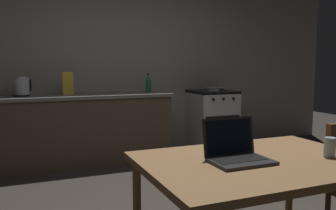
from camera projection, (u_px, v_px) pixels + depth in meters
The scene contains 10 objects.
back_wall at pixel (142, 56), 5.06m from camera, with size 6.40×0.10×2.76m, color gray.
kitchen_counter at pixel (86, 129), 4.51m from camera, with size 2.16×0.64×0.89m.
stove_oven at pixel (212, 120), 5.20m from camera, with size 0.60×0.62×0.89m.
dining_table at pixel (258, 172), 1.95m from camera, with size 1.27×0.90×0.74m.
laptop at pixel (237, 153), 1.90m from camera, with size 0.32×0.26×0.23m.
electric_kettle at pixel (22, 87), 4.16m from camera, with size 0.20×0.18×0.23m.
bottle at pixel (148, 84), 4.71m from camera, with size 0.07×0.07×0.25m.
frying_pan at pixel (216, 89), 5.14m from camera, with size 0.27×0.44×0.05m.
drinking_glass at pixel (330, 147), 1.99m from camera, with size 0.06×0.06×0.11m.
cereal_box at pixel (68, 83), 4.38m from camera, with size 0.13×0.05×0.28m.
Camera 1 is at (-1.31, -2.51, 1.26)m, focal length 37.87 mm.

